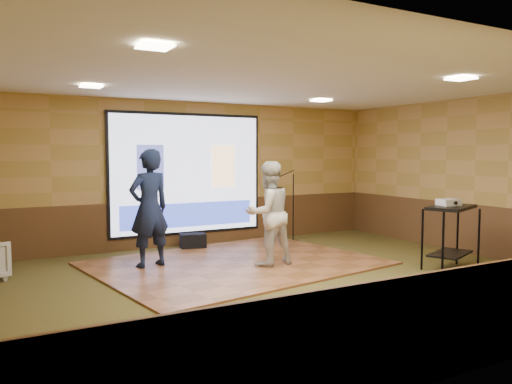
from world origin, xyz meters
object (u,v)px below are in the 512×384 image
projector_screen (188,175)px  projector (449,202)px  mic_stand (291,219)px  duffel_bag (193,241)px  av_table (451,224)px  player_left (149,208)px  player_right (268,213)px  dance_floor (236,263)px

projector_screen → projector: projector_screen is taller
mic_stand → duffel_bag: size_ratio=3.19×
mic_stand → av_table: bearing=-71.2°
player_left → av_table: 5.02m
av_table → duffel_bag: av_table is taller
player_left → player_right: (1.80, -0.86, -0.10)m
player_right → duffel_bag: size_ratio=3.52×
projector_screen → player_left: size_ratio=1.69×
player_left → mic_stand: player_left is taller
dance_floor → av_table: bearing=-34.7°
player_right → player_left: bearing=-29.0°
projector_screen → mic_stand: 2.43m
player_right → av_table: player_right is taller
projector_screen → av_table: (3.04, -4.14, -0.71)m
player_right → av_table: (2.56, -1.62, -0.15)m
dance_floor → player_left: player_left is taller
player_left → duffel_bag: bearing=-148.7°
player_right → projector: player_right is taller
dance_floor → duffel_bag: size_ratio=9.25×
player_right → duffel_bag: (-0.55, 2.09, -0.76)m
projector → mic_stand: (-0.90, 3.43, -0.62)m
av_table → mic_stand: (-0.91, 3.48, -0.27)m
player_left → projector: (4.35, -2.42, 0.10)m
duffel_bag → projector: bearing=-49.7°
mic_stand → player_left: bearing=-159.6°
mic_stand → projector: bearing=-71.2°
av_table → projector: bearing=100.4°
projector_screen → player_right: (0.48, -2.53, -0.56)m
projector_screen → mic_stand: bearing=-17.2°
dance_floor → av_table: size_ratio=4.35×
av_table → projector: 0.36m
projector_screen → dance_floor: bearing=-87.9°
projector_screen → duffel_bag: projector_screen is taller
player_right → av_table: 3.03m
player_right → projector: 2.99m
player_left → av_table: (4.36, -2.47, -0.25)m
projector_screen → av_table: projector_screen is taller
player_left → player_right: size_ratio=1.12×
projector_screen → player_left: projector_screen is taller
projector_screen → mic_stand: (2.13, -0.66, -0.98)m
dance_floor → player_left: (-1.40, 0.42, 1.00)m
player_left → mic_stand: size_ratio=1.23×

